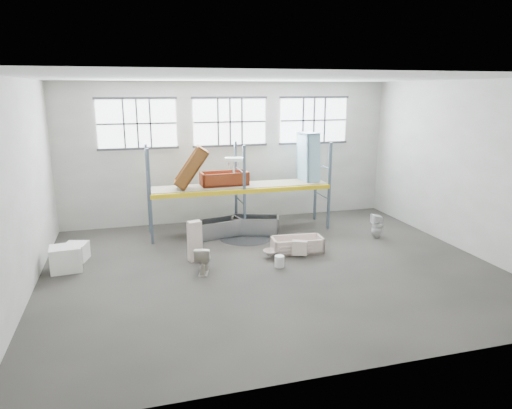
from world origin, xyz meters
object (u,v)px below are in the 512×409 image
object	(u,v)px
toilet_beige	(203,259)
steel_tub_left	(218,228)
bathtub_beige	(297,245)
bucket	(279,261)
steel_tub_right	(255,225)
carton_near	(66,259)
blue_tub_upright	(308,158)
rust_tub_flat	(224,178)
cistern_tall	(195,241)
toilet_white	(377,226)

from	to	relation	value
toilet_beige	steel_tub_left	distance (m)	3.11
bathtub_beige	steel_tub_left	distance (m)	2.92
bathtub_beige	bucket	world-z (taller)	bathtub_beige
toilet_beige	bucket	size ratio (longest dim) A/B	2.38
steel_tub_right	carton_near	distance (m)	6.04
steel_tub_right	blue_tub_upright	distance (m)	3.03
toilet_beige	rust_tub_flat	distance (m)	4.05
toilet_beige	cistern_tall	world-z (taller)	cistern_tall
bathtub_beige	carton_near	xyz separation A→B (m)	(-6.47, 0.30, 0.11)
blue_tub_upright	carton_near	world-z (taller)	blue_tub_upright
steel_tub_left	bucket	size ratio (longest dim) A/B	4.95
steel_tub_left	rust_tub_flat	distance (m)	1.69
bathtub_beige	blue_tub_upright	distance (m)	3.74
rust_tub_flat	blue_tub_upright	bearing A→B (deg)	0.19
carton_near	rust_tub_flat	bearing A→B (deg)	26.39
rust_tub_flat	bucket	bearing A→B (deg)	-78.67
bucket	carton_near	distance (m)	5.73
steel_tub_left	bucket	world-z (taller)	steel_tub_left
toilet_white	steel_tub_right	bearing A→B (deg)	-105.18
cistern_tall	toilet_white	distance (m)	6.05
steel_tub_left	steel_tub_right	world-z (taller)	steel_tub_right
cistern_tall	steel_tub_left	xyz separation A→B (m)	(1.04, 2.02, -0.30)
steel_tub_right	blue_tub_upright	size ratio (longest dim) A/B	0.90
steel_tub_left	bucket	bearing A→B (deg)	-70.31
steel_tub_left	blue_tub_upright	xyz separation A→B (m)	(3.39, 0.59, 2.11)
toilet_beige	steel_tub_right	distance (m)	3.71
carton_near	toilet_white	bearing A→B (deg)	1.67
cistern_tall	blue_tub_upright	world-z (taller)	blue_tub_upright
toilet_beige	toilet_white	distance (m)	6.11
bathtub_beige	cistern_tall	size ratio (longest dim) A/B	1.31
steel_tub_left	rust_tub_flat	size ratio (longest dim) A/B	0.98
toilet_beige	carton_near	world-z (taller)	toilet_beige
bathtub_beige	cistern_tall	world-z (taller)	cistern_tall
blue_tub_upright	toilet_white	bearing A→B (deg)	-53.15
cistern_tall	rust_tub_flat	world-z (taller)	rust_tub_flat
cistern_tall	bucket	distance (m)	2.45
bucket	cistern_tall	bearing A→B (deg)	153.00
steel_tub_right	bathtub_beige	bearing A→B (deg)	-71.47
blue_tub_upright	bucket	distance (m)	4.89
bucket	toilet_beige	bearing A→B (deg)	175.72
steel_tub_right	rust_tub_flat	distance (m)	1.87
rust_tub_flat	bucket	world-z (taller)	rust_tub_flat
cistern_tall	steel_tub_right	bearing A→B (deg)	26.95
cistern_tall	carton_near	bearing A→B (deg)	162.83
rust_tub_flat	carton_near	world-z (taller)	rust_tub_flat
cistern_tall	toilet_beige	bearing A→B (deg)	-99.17
bathtub_beige	rust_tub_flat	world-z (taller)	rust_tub_flat
bathtub_beige	cistern_tall	bearing A→B (deg)	-177.53
cistern_tall	toilet_white	world-z (taller)	cistern_tall
bathtub_beige	bucket	bearing A→B (deg)	-127.32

